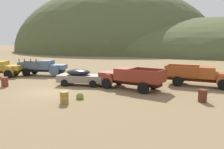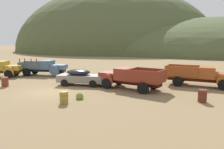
% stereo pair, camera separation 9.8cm
% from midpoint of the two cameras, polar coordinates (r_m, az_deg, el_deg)
% --- Properties ---
extents(ground_plane, '(300.00, 300.00, 0.00)m').
position_cam_midpoint_polar(ground_plane, '(19.77, -15.80, -4.34)').
color(ground_plane, olive).
extents(hill_distant, '(84.69, 77.79, 52.36)m').
position_cam_midpoint_polar(hill_distant, '(99.59, 0.79, 6.16)').
color(hill_distant, '#4C5633').
rests_on(hill_distant, ground).
extents(hill_center, '(119.48, 72.64, 24.96)m').
position_cam_midpoint_polar(hill_center, '(91.13, 25.43, 5.10)').
color(hill_center, '#4C5633').
rests_on(hill_center, ground).
extents(truck_mustard, '(6.00, 3.72, 2.16)m').
position_cam_midpoint_polar(truck_mustard, '(30.06, -26.47, 1.37)').
color(truck_mustard, '#593D12').
rests_on(truck_mustard, ground).
extents(truck_chalk_blue, '(6.05, 3.03, 2.16)m').
position_cam_midpoint_polar(truck_chalk_blue, '(29.21, -16.31, 1.77)').
color(truck_chalk_blue, '#262D39').
rests_on(truck_chalk_blue, ground).
extents(car_primer_gray, '(4.97, 2.42, 1.57)m').
position_cam_midpoint_polar(car_primer_gray, '(21.97, -7.43, -0.64)').
color(car_primer_gray, slate).
rests_on(car_primer_gray, ground).
extents(truck_rust_red, '(6.28, 3.63, 1.91)m').
position_cam_midpoint_polar(truck_rust_red, '(20.30, 3.90, -0.78)').
color(truck_rust_red, '#42140D').
rests_on(truck_rust_red, ground).
extents(truck_oxide_orange, '(6.62, 2.93, 1.91)m').
position_cam_midpoint_polar(truck_oxide_orange, '(22.92, 22.81, -0.34)').
color(truck_oxide_orange, '#51220D').
rests_on(truck_oxide_orange, ground).
extents(oil_drum_by_truck, '(0.65, 0.65, 0.91)m').
position_cam_midpoint_polar(oil_drum_by_truck, '(17.14, 22.25, -5.09)').
color(oil_drum_by_truck, '#5B2819').
rests_on(oil_drum_by_truck, ground).
extents(oil_drum_foreground, '(0.66, 0.66, 0.90)m').
position_cam_midpoint_polar(oil_drum_foreground, '(23.52, -25.58, -1.71)').
color(oil_drum_foreground, brown).
rests_on(oil_drum_foreground, ground).
extents(oil_drum_spare, '(0.63, 0.63, 0.84)m').
position_cam_midpoint_polar(oil_drum_spare, '(15.92, -12.02, -5.76)').
color(oil_drum_spare, olive).
rests_on(oil_drum_spare, ground).
extents(bush_between_trucks, '(0.64, 0.65, 0.55)m').
position_cam_midpoint_polar(bush_between_trucks, '(25.85, -3.48, -0.70)').
color(bush_between_trucks, olive).
rests_on(bush_between_trucks, ground).
extents(bush_near_barrel, '(0.59, 0.53, 0.62)m').
position_cam_midpoint_polar(bush_near_barrel, '(16.97, -8.10, -5.69)').
color(bush_near_barrel, olive).
rests_on(bush_near_barrel, ground).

